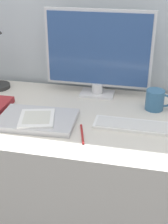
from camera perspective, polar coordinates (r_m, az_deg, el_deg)
desk at (r=1.62m, az=-0.81°, el=-11.79°), size 1.31×0.68×0.71m
monitor at (r=1.56m, az=2.59°, el=10.78°), size 0.53×0.11×0.43m
keyboard at (r=1.35m, az=8.73°, el=-2.40°), size 0.32×0.11×0.01m
laptop at (r=1.38m, az=-8.52°, el=-1.39°), size 0.34×0.24×0.02m
ereader at (r=1.36m, az=-8.62°, el=-1.11°), size 0.18×0.20×0.01m
coffee_mug at (r=1.50m, az=12.92°, el=2.17°), size 0.12×0.09×0.10m
pen at (r=1.27m, az=-0.34°, el=-4.04°), size 0.05×0.15×0.01m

